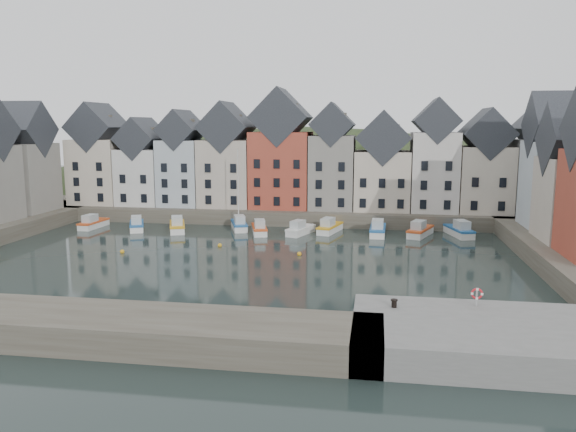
% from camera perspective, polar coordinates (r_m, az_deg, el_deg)
% --- Properties ---
extents(ground, '(260.00, 260.00, 0.00)m').
position_cam_1_polar(ground, '(58.96, -5.33, -4.89)').
color(ground, black).
rests_on(ground, ground).
extents(far_quay, '(90.00, 16.00, 2.00)m').
position_cam_1_polar(far_quay, '(87.57, -0.50, 0.48)').
color(far_quay, '#453F35').
rests_on(far_quay, ground).
extents(near_quay, '(18.00, 10.00, 2.00)m').
position_cam_1_polar(near_quay, '(38.58, 20.34, -11.65)').
color(near_quay, '#60605E').
rests_on(near_quay, ground).
extents(near_wall, '(50.00, 6.00, 2.00)m').
position_cam_1_polar(near_wall, '(43.39, -26.05, -9.68)').
color(near_wall, '#453F35').
rests_on(near_wall, ground).
extents(hillside, '(153.60, 70.40, 64.00)m').
position_cam_1_polar(hillside, '(116.83, 1.65, -6.80)').
color(hillside, '#203118').
rests_on(hillside, ground).
extents(far_terrace, '(72.37, 8.16, 17.78)m').
position_cam_1_polar(far_terrace, '(84.27, 1.44, 5.53)').
color(far_terrace, beige).
rests_on(far_terrace, far_quay).
extents(left_terrace, '(7.65, 17.00, 15.69)m').
position_cam_1_polar(left_terrace, '(85.45, -27.17, 4.56)').
color(left_terrace, gray).
rests_on(left_terrace, left_quay).
extents(mooring_buoys, '(20.50, 5.50, 0.50)m').
position_cam_1_polar(mooring_buoys, '(64.97, -7.60, -3.47)').
color(mooring_buoys, gold).
rests_on(mooring_buoys, ground).
extents(boat_a, '(2.10, 5.81, 2.20)m').
position_cam_1_polar(boat_a, '(83.49, -19.21, -0.71)').
color(boat_a, silver).
rests_on(boat_a, ground).
extents(boat_b, '(4.01, 6.09, 2.25)m').
position_cam_1_polar(boat_b, '(80.13, -15.12, -0.91)').
color(boat_b, silver).
rests_on(boat_b, ground).
extents(boat_c, '(4.03, 6.56, 2.41)m').
position_cam_1_polar(boat_c, '(77.82, -11.19, -1.02)').
color(boat_c, silver).
rests_on(boat_c, ground).
extents(boat_d, '(3.71, 6.19, 11.32)m').
position_cam_1_polar(boat_d, '(77.91, -4.98, -0.85)').
color(boat_d, silver).
rests_on(boat_d, ground).
extents(boat_e, '(3.28, 6.02, 2.21)m').
position_cam_1_polar(boat_e, '(74.81, -2.93, -1.31)').
color(boat_e, silver).
rests_on(boat_e, ground).
extents(boat_f, '(3.53, 5.89, 2.16)m').
position_cam_1_polar(boat_f, '(74.24, 1.24, -1.40)').
color(boat_f, silver).
rests_on(boat_f, ground).
extents(boat_g, '(3.30, 6.24, 2.29)m').
position_cam_1_polar(boat_g, '(75.75, 4.24, -1.17)').
color(boat_g, silver).
rests_on(boat_g, ground).
extents(boat_h, '(2.17, 6.39, 2.43)m').
position_cam_1_polar(boat_h, '(74.61, 9.10, -1.40)').
color(boat_h, silver).
rests_on(boat_h, ground).
extents(boat_i, '(3.98, 6.43, 2.36)m').
position_cam_1_polar(boat_i, '(75.05, 13.26, -1.48)').
color(boat_i, silver).
rests_on(boat_i, ground).
extents(boat_j, '(3.49, 6.54, 2.40)m').
position_cam_1_polar(boat_j, '(76.47, 17.01, -1.43)').
color(boat_j, silver).
rests_on(boat_j, ground).
extents(mooring_bollard, '(0.48, 0.48, 0.56)m').
position_cam_1_polar(mooring_bollard, '(39.58, 10.73, -8.68)').
color(mooring_bollard, black).
rests_on(mooring_bollard, near_quay).
extents(life_ring_post, '(0.80, 0.17, 1.30)m').
position_cam_1_polar(life_ring_post, '(41.09, 18.63, -7.53)').
color(life_ring_post, gray).
rests_on(life_ring_post, near_quay).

